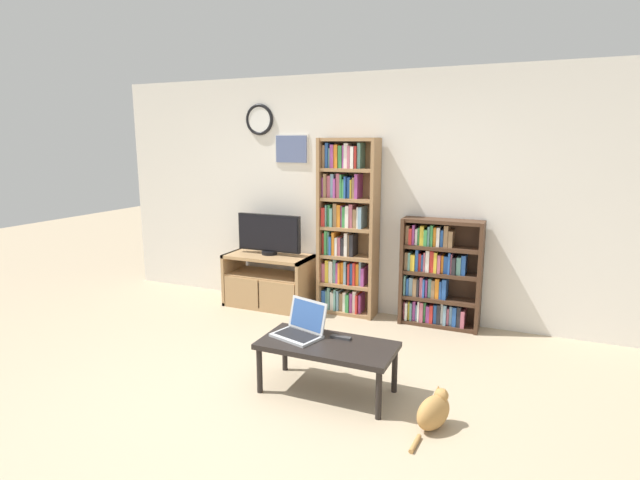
# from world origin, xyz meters

# --- Properties ---
(ground_plane) EXTENTS (18.00, 18.00, 0.00)m
(ground_plane) POSITION_xyz_m (0.00, 0.00, 0.00)
(ground_plane) COLOR tan
(wall_back) EXTENTS (6.14, 0.09, 2.60)m
(wall_back) POSITION_xyz_m (-0.01, 2.26, 1.31)
(wall_back) COLOR silver
(wall_back) RESTS_ON ground_plane
(tv_stand) EXTENTS (0.99, 0.49, 0.61)m
(tv_stand) POSITION_xyz_m (-0.97, 1.95, 0.31)
(tv_stand) COLOR tan
(tv_stand) RESTS_ON ground_plane
(television) EXTENTS (0.78, 0.18, 0.46)m
(television) POSITION_xyz_m (-0.97, 2.00, 0.84)
(television) COLOR black
(television) RESTS_ON tv_stand
(bookshelf_tall) EXTENTS (0.64, 0.27, 1.92)m
(bookshelf_tall) POSITION_xyz_m (-0.08, 2.10, 0.94)
(bookshelf_tall) COLOR #9E754C
(bookshelf_tall) RESTS_ON ground_plane
(bookshelf_short) EXTENTS (0.81, 0.25, 1.12)m
(bookshelf_short) POSITION_xyz_m (0.92, 2.11, 0.54)
(bookshelf_short) COLOR #472D1E
(bookshelf_short) RESTS_ON ground_plane
(coffee_table) EXTENTS (1.02, 0.50, 0.40)m
(coffee_table) POSITION_xyz_m (0.44, 0.34, 0.35)
(coffee_table) COLOR black
(coffee_table) RESTS_ON ground_plane
(laptop) EXTENTS (0.43, 0.38, 0.27)m
(laptop) POSITION_xyz_m (0.19, 0.40, 0.46)
(laptop) COLOR #B7BABC
(laptop) RESTS_ON coffee_table
(remote_near_laptop) EXTENTS (0.16, 0.05, 0.02)m
(remote_near_laptop) POSITION_xyz_m (0.50, 0.46, 0.41)
(remote_near_laptop) COLOR #38383A
(remote_near_laptop) RESTS_ON coffee_table
(cat) EXTENTS (0.26, 0.50, 0.27)m
(cat) POSITION_xyz_m (1.28, 0.17, 0.12)
(cat) COLOR #B78447
(cat) RESTS_ON ground_plane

